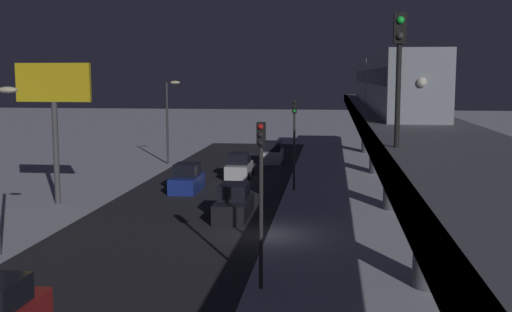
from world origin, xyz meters
TOP-DOWN VIEW (x-y plane):
  - ground_plane at (0.00, 0.00)m, footprint 240.00×240.00m
  - avenue_asphalt at (5.13, 0.00)m, footprint 11.00×86.44m
  - elevated_railway at (-7.38, 0.00)m, footprint 5.00×86.44m
  - subway_train at (-7.47, -15.39)m, footprint 2.94×36.87m
  - rail_signal at (-5.55, 12.06)m, footprint 0.36×0.41m
  - sedan_white at (3.73, -18.14)m, footprint 1.91×4.11m
  - sedan_black at (1.93, -3.70)m, footprint 1.80×4.58m
  - sedan_blue at (6.53, -11.67)m, footprint 1.80×4.10m
  - sedan_white_2 at (1.93, -27.24)m, footprint 1.80×4.27m
  - traffic_light_near at (-0.97, 8.17)m, footprint 0.32×0.44m
  - traffic_light_mid at (-0.97, -12.95)m, footprint 0.32×0.44m
  - commercial_billboard at (13.64, -6.18)m, footprint 4.80×0.36m
  - street_lamp_far at (11.20, -25.00)m, footprint 1.35×0.44m

SIDE VIEW (x-z plane):
  - ground_plane at x=0.00m, z-range 0.00..0.00m
  - avenue_asphalt at x=5.13m, z-range 0.00..0.01m
  - sedan_white at x=3.73m, z-range -0.20..1.77m
  - sedan_black at x=1.93m, z-range -0.19..1.78m
  - sedan_blue at x=6.53m, z-range -0.19..1.78m
  - sedan_white_2 at x=1.93m, z-range -0.19..1.78m
  - traffic_light_near at x=-0.97m, z-range 1.00..7.40m
  - traffic_light_mid at x=-0.97m, z-range 1.00..7.40m
  - street_lamp_far at x=11.20m, z-range 0.99..8.64m
  - elevated_railway at x=-7.38m, z-range 2.15..8.12m
  - commercial_billboard at x=13.64m, z-range 2.38..11.28m
  - subway_train at x=-7.47m, z-range 6.04..9.44m
  - rail_signal at x=-5.55m, z-range 6.69..10.69m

